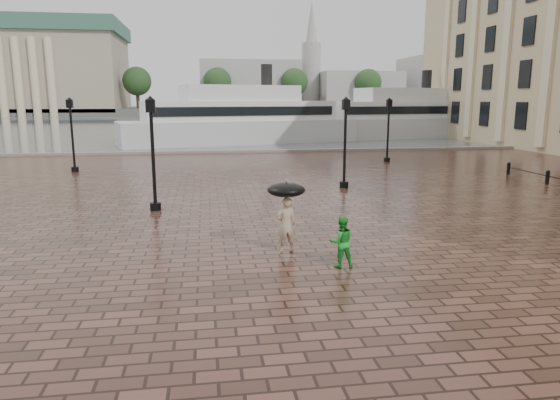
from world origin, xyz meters
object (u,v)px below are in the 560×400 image
object	(u,v)px
adult_pedestrian	(286,225)
ferry_near	(241,120)
child_pedestrian	(341,242)
ferry_far	(404,117)
street_lamps	(249,138)

from	to	relation	value
adult_pedestrian	ferry_near	size ratio (longest dim) A/B	0.07
child_pedestrian	ferry_far	world-z (taller)	ferry_far
street_lamps	ferry_near	world-z (taller)	ferry_near
adult_pedestrian	child_pedestrian	size ratio (longest dim) A/B	1.18
street_lamps	ferry_near	xyz separation A→B (m)	(1.21, 23.90, 0.06)
street_lamps	ferry_near	size ratio (longest dim) A/B	0.86
adult_pedestrian	ferry_far	size ratio (longest dim) A/B	0.07
street_lamps	adult_pedestrian	xyz separation A→B (m)	(-0.16, -13.87, -1.51)
adult_pedestrian	ferry_far	world-z (taller)	ferry_far
adult_pedestrian	ferry_near	world-z (taller)	ferry_near
adult_pedestrian	child_pedestrian	bearing A→B (deg)	121.96
adult_pedestrian	street_lamps	bearing A→B (deg)	-97.11
ferry_near	adult_pedestrian	bearing A→B (deg)	-106.89
street_lamps	ferry_near	bearing A→B (deg)	87.10
ferry_near	child_pedestrian	bearing A→B (deg)	-105.01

